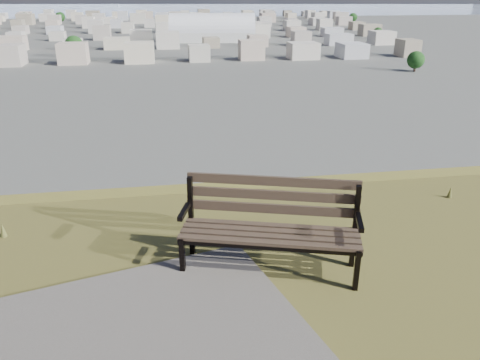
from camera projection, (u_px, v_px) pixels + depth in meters
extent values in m
cube|color=#423626|center=(268.00, 243.00, 4.87)|extent=(1.88, 0.65, 0.04)
cube|color=#423626|center=(269.00, 237.00, 4.99)|extent=(1.88, 0.65, 0.04)
cube|color=#423626|center=(270.00, 231.00, 5.11)|extent=(1.88, 0.65, 0.04)
cube|color=#423626|center=(271.00, 226.00, 5.23)|extent=(1.88, 0.65, 0.04)
cube|color=#423626|center=(272.00, 209.00, 5.24)|extent=(1.86, 0.60, 0.11)
cube|color=#423626|center=(272.00, 195.00, 5.21)|extent=(1.86, 0.60, 0.11)
cube|color=#423626|center=(273.00, 181.00, 5.17)|extent=(1.86, 0.60, 0.11)
cube|color=black|center=(182.00, 257.00, 5.05)|extent=(0.07, 0.08, 0.47)
cube|color=black|center=(191.00, 217.00, 5.38)|extent=(0.07, 0.08, 0.99)
cube|color=black|center=(186.00, 231.00, 5.17)|extent=(0.21, 0.53, 0.05)
cube|color=black|center=(184.00, 212.00, 5.02)|extent=(0.16, 0.39, 0.05)
cube|color=black|center=(357.00, 270.00, 4.83)|extent=(0.07, 0.08, 0.47)
cube|color=black|center=(355.00, 227.00, 5.15)|extent=(0.07, 0.08, 0.99)
cube|color=black|center=(357.00, 242.00, 4.95)|extent=(0.21, 0.53, 0.05)
cube|color=black|center=(360.00, 222.00, 4.80)|extent=(0.16, 0.39, 0.05)
cube|color=black|center=(268.00, 247.00, 4.88)|extent=(1.86, 0.60, 0.04)
cube|color=black|center=(271.00, 229.00, 5.25)|extent=(1.86, 0.60, 0.04)
cone|color=brown|center=(3.00, 230.00, 5.93)|extent=(0.08, 0.08, 0.19)
cone|color=brown|center=(450.00, 192.00, 7.05)|extent=(0.08, 0.08, 0.18)
cube|color=silver|center=(212.00, 36.00, 273.95)|extent=(50.85, 25.77, 5.44)
cylinder|color=white|center=(212.00, 32.00, 272.92)|extent=(50.85, 25.77, 20.66)
cube|color=beige|center=(14.00, 56.00, 185.86)|extent=(11.00, 11.00, 7.00)
cube|color=#AFA296|center=(77.00, 55.00, 189.42)|extent=(11.00, 11.00, 7.00)
cube|color=#C0AA98|center=(137.00, 54.00, 192.98)|extent=(11.00, 11.00, 7.00)
cube|color=#B7B7BC|center=(195.00, 53.00, 196.54)|extent=(11.00, 11.00, 7.00)
cube|color=beige|center=(251.00, 52.00, 200.10)|extent=(11.00, 11.00, 7.00)
cube|color=gray|center=(305.00, 50.00, 203.66)|extent=(11.00, 11.00, 7.00)
cube|color=beige|center=(358.00, 49.00, 207.22)|extent=(11.00, 11.00, 7.00)
cube|color=#BCB3AA|center=(408.00, 48.00, 210.79)|extent=(11.00, 11.00, 7.00)
cube|color=#C0AA98|center=(17.00, 44.00, 229.79)|extent=(11.00, 11.00, 7.00)
cube|color=#B7B7BC|center=(68.00, 43.00, 233.35)|extent=(11.00, 11.00, 7.00)
cube|color=beige|center=(117.00, 42.00, 236.91)|extent=(11.00, 11.00, 7.00)
cube|color=gray|center=(165.00, 41.00, 240.47)|extent=(11.00, 11.00, 7.00)
cube|color=beige|center=(211.00, 40.00, 244.04)|extent=(11.00, 11.00, 7.00)
cube|color=#BCB3AA|center=(256.00, 40.00, 247.60)|extent=(11.00, 11.00, 7.00)
cube|color=beige|center=(300.00, 39.00, 251.16)|extent=(11.00, 11.00, 7.00)
cube|color=#AFA296|center=(343.00, 38.00, 254.72)|extent=(11.00, 11.00, 7.00)
cube|color=#C0AA98|center=(384.00, 38.00, 258.28)|extent=(11.00, 11.00, 7.00)
cube|color=gray|center=(19.00, 35.00, 273.73)|extent=(11.00, 11.00, 7.00)
cube|color=beige|center=(62.00, 34.00, 277.29)|extent=(11.00, 11.00, 7.00)
cube|color=#BCB3AA|center=(103.00, 34.00, 280.85)|extent=(11.00, 11.00, 7.00)
cube|color=beige|center=(144.00, 33.00, 284.41)|extent=(11.00, 11.00, 7.00)
cube|color=#AFA296|center=(183.00, 33.00, 287.97)|extent=(11.00, 11.00, 7.00)
cube|color=#C0AA98|center=(222.00, 32.00, 291.53)|extent=(11.00, 11.00, 7.00)
cube|color=#B7B7BC|center=(260.00, 32.00, 295.09)|extent=(11.00, 11.00, 7.00)
cube|color=beige|center=(297.00, 31.00, 298.65)|extent=(11.00, 11.00, 7.00)
cube|color=gray|center=(332.00, 31.00, 302.21)|extent=(11.00, 11.00, 7.00)
cube|color=beige|center=(368.00, 30.00, 305.77)|extent=(11.00, 11.00, 7.00)
cube|color=#AFA296|center=(20.00, 29.00, 317.66)|extent=(11.00, 11.00, 7.00)
cube|color=#C0AA98|center=(57.00, 28.00, 321.22)|extent=(11.00, 11.00, 7.00)
cube|color=#B7B7BC|center=(93.00, 28.00, 324.78)|extent=(11.00, 11.00, 7.00)
cube|color=beige|center=(129.00, 28.00, 328.34)|extent=(11.00, 11.00, 7.00)
cube|color=gray|center=(163.00, 27.00, 331.90)|extent=(11.00, 11.00, 7.00)
cube|color=beige|center=(197.00, 27.00, 335.46)|extent=(11.00, 11.00, 7.00)
cube|color=#BCB3AA|center=(230.00, 26.00, 339.02)|extent=(11.00, 11.00, 7.00)
cube|color=beige|center=(262.00, 26.00, 342.59)|extent=(11.00, 11.00, 7.00)
cube|color=#AFA296|center=(294.00, 26.00, 346.15)|extent=(11.00, 11.00, 7.00)
cube|color=#C0AA98|center=(325.00, 25.00, 349.71)|extent=(11.00, 11.00, 7.00)
cube|color=#B7B7BC|center=(355.00, 25.00, 353.27)|extent=(11.00, 11.00, 7.00)
cube|color=beige|center=(21.00, 24.00, 361.59)|extent=(11.00, 11.00, 7.00)
cube|color=#BCB3AA|center=(54.00, 24.00, 365.15)|extent=(11.00, 11.00, 7.00)
cube|color=beige|center=(86.00, 23.00, 368.71)|extent=(11.00, 11.00, 7.00)
cube|color=#AFA296|center=(117.00, 23.00, 372.28)|extent=(11.00, 11.00, 7.00)
cube|color=#C0AA98|center=(147.00, 23.00, 375.84)|extent=(11.00, 11.00, 7.00)
cube|color=#B7B7BC|center=(177.00, 23.00, 379.40)|extent=(11.00, 11.00, 7.00)
cube|color=beige|center=(207.00, 22.00, 382.96)|extent=(11.00, 11.00, 7.00)
cube|color=gray|center=(236.00, 22.00, 386.52)|extent=(11.00, 11.00, 7.00)
cube|color=beige|center=(264.00, 22.00, 390.08)|extent=(11.00, 11.00, 7.00)
cube|color=#BCB3AA|center=(292.00, 21.00, 393.64)|extent=(11.00, 11.00, 7.00)
cube|color=beige|center=(319.00, 21.00, 397.20)|extent=(11.00, 11.00, 7.00)
cube|color=#AFA296|center=(346.00, 21.00, 400.76)|extent=(11.00, 11.00, 7.00)
cube|color=beige|center=(22.00, 20.00, 405.53)|extent=(11.00, 11.00, 7.00)
cube|color=gray|center=(51.00, 20.00, 409.09)|extent=(11.00, 11.00, 7.00)
cube|color=beige|center=(80.00, 20.00, 412.65)|extent=(11.00, 11.00, 7.00)
cube|color=#BCB3AA|center=(108.00, 20.00, 416.21)|extent=(11.00, 11.00, 7.00)
cube|color=beige|center=(135.00, 19.00, 419.77)|extent=(11.00, 11.00, 7.00)
cube|color=#AFA296|center=(162.00, 19.00, 423.33)|extent=(11.00, 11.00, 7.00)
cube|color=#C0AA98|center=(189.00, 19.00, 426.89)|extent=(11.00, 11.00, 7.00)
cube|color=#B7B7BC|center=(215.00, 19.00, 430.45)|extent=(11.00, 11.00, 7.00)
cube|color=beige|center=(240.00, 18.00, 434.01)|extent=(11.00, 11.00, 7.00)
cube|color=gray|center=(266.00, 18.00, 437.57)|extent=(11.00, 11.00, 7.00)
cube|color=beige|center=(290.00, 18.00, 441.14)|extent=(11.00, 11.00, 7.00)
cube|color=#BCB3AA|center=(315.00, 18.00, 444.70)|extent=(11.00, 11.00, 7.00)
cube|color=beige|center=(339.00, 18.00, 448.26)|extent=(11.00, 11.00, 7.00)
cube|color=#B7B7BC|center=(23.00, 17.00, 449.46)|extent=(11.00, 11.00, 7.00)
cube|color=beige|center=(49.00, 17.00, 453.02)|extent=(11.00, 11.00, 7.00)
cube|color=gray|center=(75.00, 17.00, 456.58)|extent=(11.00, 11.00, 7.00)
cube|color=beige|center=(100.00, 17.00, 460.14)|extent=(11.00, 11.00, 7.00)
cube|color=#BCB3AA|center=(125.00, 17.00, 463.70)|extent=(11.00, 11.00, 7.00)
cube|color=beige|center=(149.00, 16.00, 467.26)|extent=(11.00, 11.00, 7.00)
cube|color=#AFA296|center=(174.00, 16.00, 470.82)|extent=(11.00, 11.00, 7.00)
cube|color=#C0AA98|center=(197.00, 16.00, 474.39)|extent=(11.00, 11.00, 7.00)
cube|color=#B7B7BC|center=(221.00, 16.00, 477.95)|extent=(11.00, 11.00, 7.00)
cube|color=beige|center=(244.00, 16.00, 481.51)|extent=(11.00, 11.00, 7.00)
cube|color=gray|center=(267.00, 15.00, 485.07)|extent=(11.00, 11.00, 7.00)
cube|color=beige|center=(289.00, 15.00, 488.63)|extent=(11.00, 11.00, 7.00)
cube|color=#BCB3AA|center=(311.00, 15.00, 492.19)|extent=(11.00, 11.00, 7.00)
cube|color=beige|center=(333.00, 15.00, 495.75)|extent=(11.00, 11.00, 7.00)
cube|color=#B7B7BC|center=(23.00, 15.00, 493.39)|extent=(11.00, 11.00, 7.00)
cube|color=beige|center=(47.00, 15.00, 496.95)|extent=(11.00, 11.00, 7.00)
cube|color=gray|center=(71.00, 15.00, 500.51)|extent=(11.00, 11.00, 7.00)
cube|color=beige|center=(94.00, 14.00, 504.08)|extent=(11.00, 11.00, 7.00)
cube|color=#BCB3AA|center=(117.00, 14.00, 507.64)|extent=(11.00, 11.00, 7.00)
cube|color=beige|center=(139.00, 14.00, 511.20)|extent=(11.00, 11.00, 7.00)
cube|color=#AFA296|center=(161.00, 14.00, 514.76)|extent=(11.00, 11.00, 7.00)
cube|color=#C0AA98|center=(183.00, 14.00, 518.32)|extent=(11.00, 11.00, 7.00)
cube|color=#B7B7BC|center=(205.00, 14.00, 521.88)|extent=(11.00, 11.00, 7.00)
cube|color=beige|center=(226.00, 14.00, 525.44)|extent=(11.00, 11.00, 7.00)
cube|color=gray|center=(247.00, 13.00, 529.00)|extent=(11.00, 11.00, 7.00)
cube|color=beige|center=(268.00, 13.00, 532.56)|extent=(11.00, 11.00, 7.00)
cube|color=#BCB3AA|center=(288.00, 13.00, 536.12)|extent=(11.00, 11.00, 7.00)
cube|color=beige|center=(308.00, 13.00, 539.69)|extent=(11.00, 11.00, 7.00)
cube|color=#AFA296|center=(328.00, 13.00, 543.25)|extent=(11.00, 11.00, 7.00)
cylinder|color=#37241B|center=(415.00, 69.00, 172.47)|extent=(0.80, 0.80, 2.10)
sphere|color=#163713|center=(416.00, 60.00, 171.28)|extent=(6.30, 6.30, 6.30)
cylinder|color=#37241B|center=(75.00, 54.00, 207.92)|extent=(0.80, 0.80, 2.70)
sphere|color=#163713|center=(74.00, 45.00, 206.40)|extent=(8.10, 8.10, 8.10)
cylinder|color=#37241B|center=(377.00, 37.00, 288.14)|extent=(0.80, 0.80, 1.95)
sphere|color=#163713|center=(378.00, 32.00, 287.04)|extent=(5.85, 5.85, 5.85)
cylinder|color=#37241B|center=(236.00, 25.00, 387.41)|extent=(0.80, 0.80, 2.25)
sphere|color=#163713|center=(236.00, 21.00, 386.14)|extent=(6.75, 6.75, 6.75)
cylinder|color=#37241B|center=(61.00, 22.00, 419.90)|extent=(0.80, 0.80, 2.85)
sphere|color=#163713|center=(60.00, 17.00, 418.29)|extent=(8.55, 8.55, 8.55)
cylinder|color=#37241B|center=(26.00, 20.00, 450.62)|extent=(0.80, 0.80, 2.40)
sphere|color=#163713|center=(25.00, 16.00, 449.27)|extent=(7.20, 7.20, 7.20)
cylinder|color=#37241B|center=(228.00, 36.00, 293.05)|extent=(0.80, 0.80, 2.10)
sphere|color=#163713|center=(228.00, 31.00, 291.86)|extent=(6.30, 6.30, 6.30)
cylinder|color=#37241B|center=(353.00, 22.00, 421.96)|extent=(0.80, 0.80, 2.55)
sphere|color=#163713|center=(353.00, 17.00, 420.52)|extent=(7.65, 7.65, 7.65)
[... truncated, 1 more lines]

